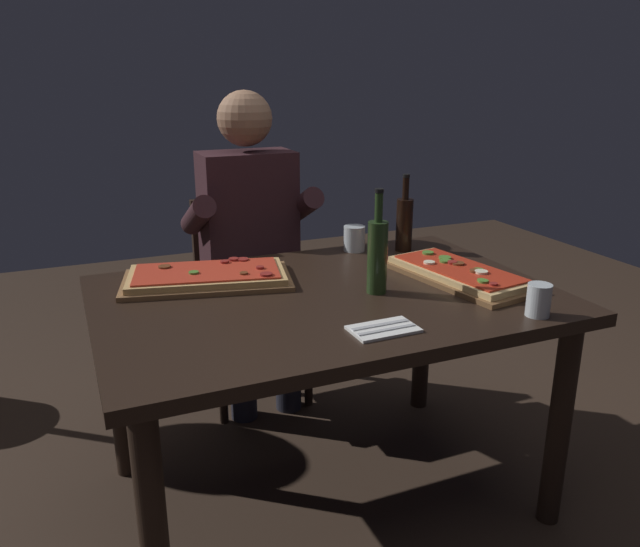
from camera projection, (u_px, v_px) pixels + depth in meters
ground_plane at (326, 493)px, 2.17m from camera, size 6.40×6.40×0.00m
dining_table at (326, 322)px, 1.97m from camera, size 1.40×0.96×0.74m
pizza_rectangular_front at (207, 277)px, 2.04m from camera, size 0.59×0.40×0.05m
pizza_rectangular_left at (459, 273)px, 2.07m from camera, size 0.33×0.55×0.05m
wine_bottle_dark at (377, 254)px, 1.91m from camera, size 0.06×0.06×0.33m
oil_bottle_amber at (404, 223)px, 2.37m from camera, size 0.06×0.06×0.29m
tumbler_near_camera at (538, 302)px, 1.75m from camera, size 0.07×0.07×0.09m
tumbler_far_side at (354, 240)px, 2.39m from camera, size 0.08×0.08×0.10m
napkin_cutlery_set at (383, 329)px, 1.66m from camera, size 0.18×0.11×0.01m
diner_chair at (246, 287)px, 2.76m from camera, size 0.44×0.44×0.87m
seated_diner at (252, 238)px, 2.58m from camera, size 0.53×0.41×1.33m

